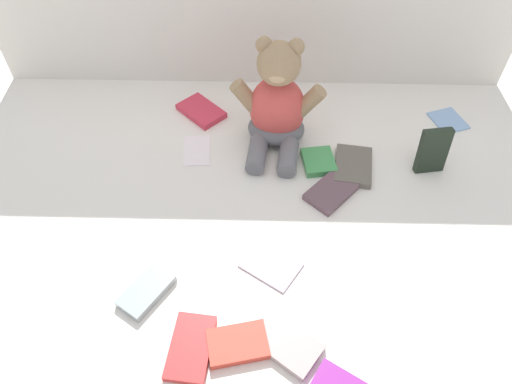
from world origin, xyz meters
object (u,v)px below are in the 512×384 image
teddy_bear (277,107)px  book_case_3 (197,150)px  book_case_9 (433,151)px  book_case_10 (353,166)px  book_case_8 (331,192)px  book_case_0 (191,347)px  book_case_4 (271,265)px  book_case_11 (319,162)px  book_case_6 (238,344)px  book_case_12 (448,120)px  book_case_2 (285,343)px  book_case_1 (146,291)px  book_case_5 (201,111)px

teddy_bear → book_case_3: teddy_bear is taller
book_case_9 → book_case_10: book_case_9 is taller
book_case_3 → book_case_8: size_ratio=0.93×
book_case_0 → book_case_8: (0.31, 0.41, 0.00)m
book_case_8 → book_case_10: book_case_10 is taller
book_case_4 → book_case_11: size_ratio=1.27×
book_case_10 → book_case_0: bearing=-118.3°
book_case_8 → book_case_11: book_case_11 is taller
book_case_6 → teddy_bear: bearing=160.4°
teddy_bear → book_case_3: size_ratio=2.61×
book_case_12 → book_case_10: bearing=-166.5°
book_case_6 → book_case_11: bearing=147.1°
book_case_6 → book_case_10: size_ratio=0.85×
book_case_4 → book_case_9: bearing=160.5°
book_case_4 → book_case_9: 0.52m
teddy_bear → book_case_9: (0.40, -0.11, -0.05)m
teddy_bear → book_case_2: bearing=-82.7°
book_case_0 → book_case_9: (0.57, 0.51, 0.06)m
book_case_10 → book_case_1: bearing=-133.3°
teddy_bear → book_case_4: size_ratio=2.53×
book_case_9 → book_case_11: book_case_9 is taller
book_case_2 → book_case_8: bearing=18.7°
book_case_2 → book_case_6: bearing=129.1°
book_case_9 → book_case_5: bearing=152.0°
book_case_11 → book_case_12: size_ratio=0.97×
book_case_9 → book_case_10: (-0.20, -0.01, -0.05)m
book_case_12 → teddy_bear: bearing=169.7°
book_case_1 → book_case_6: bearing=3.9°
book_case_3 → book_case_6: 0.57m
book_case_2 → book_case_4: 0.18m
book_case_8 → book_case_11: (-0.02, 0.11, 0.00)m
book_case_1 → book_case_3: book_case_1 is taller
book_case_3 → book_case_9: (0.62, -0.05, 0.06)m
book_case_5 → book_case_12: size_ratio=1.39×
book_case_5 → book_case_6: (0.14, -0.71, 0.00)m
teddy_bear → book_case_4: (-0.01, -0.42, -0.11)m
book_case_11 → book_case_12: bearing=-163.5°
book_case_2 → book_case_4: size_ratio=1.16×
teddy_bear → book_case_3: (-0.22, -0.06, -0.11)m
book_case_1 → book_case_8: size_ratio=0.96×
teddy_bear → book_case_10: 0.25m
book_case_10 → book_case_11: size_ratio=1.45×
book_case_9 → book_case_12: size_ratio=1.31×
book_case_8 → book_case_12: 0.47m
book_case_0 → book_case_2: 0.18m
book_case_3 → book_case_6: book_case_6 is taller
book_case_8 → book_case_11: bearing=-34.6°
book_case_0 → book_case_3: (-0.05, 0.56, -0.00)m
book_case_0 → book_case_5: 0.72m
book_case_8 → book_case_6: bearing=104.1°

